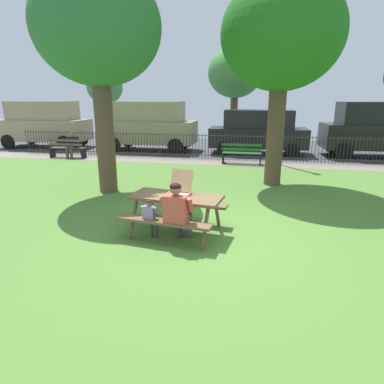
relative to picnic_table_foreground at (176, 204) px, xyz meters
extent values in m
cube|color=#538033|center=(0.57, 2.16, -0.61)|extent=(28.00, 12.41, 0.02)
cube|color=gray|center=(0.57, 7.66, -0.60)|extent=(28.00, 1.40, 0.01)
cube|color=#424247|center=(0.57, 12.23, -0.60)|extent=(28.00, 7.73, 0.01)
cube|color=brown|center=(0.00, 0.00, 0.14)|extent=(1.89, 1.01, 0.06)
cube|color=brown|center=(-0.09, -0.59, -0.16)|extent=(1.82, 0.53, 0.05)
cube|color=brown|center=(0.09, 0.59, -0.16)|extent=(1.82, 0.53, 0.05)
cylinder|color=brown|center=(-0.79, -0.31, -0.24)|extent=(0.13, 0.44, 0.74)
cylinder|color=brown|center=(-0.67, 0.51, -0.24)|extent=(0.13, 0.44, 0.74)
cylinder|color=brown|center=(0.67, -0.51, -0.24)|extent=(0.13, 0.44, 0.74)
cylinder|color=brown|center=(0.79, 0.31, -0.24)|extent=(0.13, 0.44, 0.74)
cube|color=tan|center=(0.04, -0.02, 0.18)|extent=(0.51, 0.51, 0.01)
cube|color=silver|center=(0.04, -0.02, 0.19)|extent=(0.47, 0.47, 0.00)
cube|color=tan|center=(0.01, -0.24, 0.21)|extent=(0.45, 0.07, 0.04)
cube|color=tan|center=(0.07, 0.19, 0.21)|extent=(0.45, 0.07, 0.04)
cube|color=tan|center=(-0.18, 0.00, 0.21)|extent=(0.07, 0.45, 0.04)
cube|color=tan|center=(0.26, -0.05, 0.21)|extent=(0.07, 0.45, 0.04)
cube|color=tan|center=(0.07, 0.21, 0.44)|extent=(0.47, 0.23, 0.43)
pyramid|color=#E6CA54|center=(-0.36, 0.02, 0.18)|extent=(0.28, 0.26, 0.01)
cube|color=tan|center=(-0.26, 0.10, 0.18)|extent=(0.12, 0.15, 0.02)
cylinder|color=#464646|center=(0.11, -0.20, -0.38)|extent=(0.12, 0.12, 0.44)
cylinder|color=#464646|center=(0.08, -0.40, -0.13)|extent=(0.21, 0.44, 0.15)
cylinder|color=#464646|center=(0.30, -0.23, -0.38)|extent=(0.12, 0.12, 0.44)
cylinder|color=#464646|center=(0.27, -0.43, -0.13)|extent=(0.21, 0.44, 0.15)
cube|color=#CC4C3F|center=(0.15, -0.63, 0.10)|extent=(0.45, 0.28, 0.52)
cylinder|color=#CC4C3F|center=(-0.10, -0.54, 0.21)|extent=(0.12, 0.22, 0.31)
cylinder|color=#CC4C3F|center=(0.41, -0.61, 0.21)|extent=(0.12, 0.22, 0.31)
sphere|color=#8C6647|center=(0.15, -0.61, 0.48)|extent=(0.21, 0.21, 0.21)
ellipsoid|color=black|center=(0.15, -0.62, 0.53)|extent=(0.21, 0.20, 0.12)
cylinder|color=#383838|center=(-0.41, -0.33, -0.38)|extent=(0.06, 0.06, 0.44)
cylinder|color=#383838|center=(-0.42, -0.44, -0.14)|extent=(0.11, 0.22, 0.08)
cylinder|color=#383838|center=(-0.31, -0.34, -0.38)|extent=(0.06, 0.06, 0.44)
cylinder|color=#383838|center=(-0.32, -0.45, -0.14)|extent=(0.11, 0.22, 0.08)
cube|color=#8C72A5|center=(-0.39, -0.55, -0.02)|extent=(0.23, 0.14, 0.27)
cylinder|color=#8C72A5|center=(-0.52, -0.51, 0.03)|extent=(0.06, 0.11, 0.16)
cylinder|color=#8C72A5|center=(-0.25, -0.54, 0.03)|extent=(0.06, 0.11, 0.16)
sphere|color=#8C6647|center=(-0.39, -0.54, 0.17)|extent=(0.11, 0.11, 0.11)
ellipsoid|color=black|center=(-0.39, -0.55, 0.20)|extent=(0.11, 0.10, 0.06)
cylinder|color=#2D2823|center=(0.57, 8.36, 0.44)|extent=(20.38, 0.03, 0.03)
cylinder|color=#2D2823|center=(0.57, 8.36, -0.43)|extent=(20.38, 0.03, 0.03)
cylinder|color=#2D2823|center=(-9.55, 8.36, -0.03)|extent=(0.02, 0.02, 1.13)
cylinder|color=#2D2823|center=(-9.41, 8.36, -0.03)|extent=(0.02, 0.02, 1.13)
cylinder|color=#2D2823|center=(-9.27, 8.36, -0.03)|extent=(0.02, 0.02, 1.13)
cylinder|color=#2D2823|center=(-9.13, 8.36, -0.03)|extent=(0.02, 0.02, 1.13)
cylinder|color=#2D2823|center=(-8.99, 8.36, -0.03)|extent=(0.02, 0.02, 1.13)
cylinder|color=#2D2823|center=(-8.85, 8.36, -0.03)|extent=(0.02, 0.02, 1.13)
cylinder|color=#2D2823|center=(-8.71, 8.36, -0.03)|extent=(0.02, 0.02, 1.13)
cylinder|color=#2D2823|center=(-8.57, 8.36, -0.03)|extent=(0.02, 0.02, 1.13)
cylinder|color=#2D2823|center=(-8.43, 8.36, -0.03)|extent=(0.02, 0.02, 1.13)
cylinder|color=#2D2823|center=(-8.29, 8.36, -0.03)|extent=(0.02, 0.02, 1.13)
cylinder|color=#2D2823|center=(-8.15, 8.36, -0.03)|extent=(0.02, 0.02, 1.13)
cylinder|color=#2D2823|center=(-8.01, 8.36, -0.03)|extent=(0.02, 0.02, 1.13)
cylinder|color=#2D2823|center=(-7.87, 8.36, -0.03)|extent=(0.02, 0.02, 1.13)
cylinder|color=#2D2823|center=(-7.73, 8.36, -0.03)|extent=(0.02, 0.02, 1.13)
cylinder|color=#2D2823|center=(-7.59, 8.36, -0.03)|extent=(0.02, 0.02, 1.13)
cylinder|color=#2D2823|center=(-7.44, 8.36, -0.03)|extent=(0.02, 0.02, 1.13)
cylinder|color=#2D2823|center=(-7.30, 8.36, -0.03)|extent=(0.02, 0.02, 1.13)
cylinder|color=#2D2823|center=(-7.16, 8.36, -0.03)|extent=(0.02, 0.02, 1.13)
cylinder|color=#2D2823|center=(-7.02, 8.36, -0.03)|extent=(0.02, 0.02, 1.13)
cylinder|color=#2D2823|center=(-6.88, 8.36, -0.03)|extent=(0.02, 0.02, 1.13)
cylinder|color=#2D2823|center=(-6.74, 8.36, -0.03)|extent=(0.02, 0.02, 1.13)
cylinder|color=#2D2823|center=(-6.60, 8.36, -0.03)|extent=(0.02, 0.02, 1.13)
cylinder|color=#2D2823|center=(-6.46, 8.36, -0.03)|extent=(0.02, 0.02, 1.13)
cylinder|color=#2D2823|center=(-6.32, 8.36, -0.03)|extent=(0.02, 0.02, 1.13)
cylinder|color=#2D2823|center=(-6.18, 8.36, -0.03)|extent=(0.02, 0.02, 1.13)
cylinder|color=#2D2823|center=(-6.04, 8.36, -0.03)|extent=(0.02, 0.02, 1.13)
cylinder|color=#2D2823|center=(-5.90, 8.36, -0.03)|extent=(0.02, 0.02, 1.13)
cylinder|color=#2D2823|center=(-5.76, 8.36, -0.03)|extent=(0.02, 0.02, 1.13)
cylinder|color=#2D2823|center=(-5.62, 8.36, -0.03)|extent=(0.02, 0.02, 1.13)
cylinder|color=#2D2823|center=(-5.48, 8.36, -0.03)|extent=(0.02, 0.02, 1.13)
cylinder|color=#2D2823|center=(-5.34, 8.36, -0.03)|extent=(0.02, 0.02, 1.13)
cylinder|color=#2D2823|center=(-5.20, 8.36, -0.03)|extent=(0.02, 0.02, 1.13)
cylinder|color=#2D2823|center=(-5.06, 8.36, -0.03)|extent=(0.02, 0.02, 1.13)
cylinder|color=#2D2823|center=(-4.91, 8.36, -0.03)|extent=(0.02, 0.02, 1.13)
cylinder|color=#2D2823|center=(-4.77, 8.36, -0.03)|extent=(0.02, 0.02, 1.13)
cylinder|color=#2D2823|center=(-4.63, 8.36, -0.03)|extent=(0.02, 0.02, 1.13)
cylinder|color=#2D2823|center=(-4.49, 8.36, -0.03)|extent=(0.02, 0.02, 1.13)
cylinder|color=#2D2823|center=(-4.35, 8.36, -0.03)|extent=(0.02, 0.02, 1.13)
cylinder|color=#2D2823|center=(-4.21, 8.36, -0.03)|extent=(0.02, 0.02, 1.13)
cylinder|color=#2D2823|center=(-4.07, 8.36, -0.03)|extent=(0.02, 0.02, 1.13)
cylinder|color=#2D2823|center=(-3.93, 8.36, -0.03)|extent=(0.02, 0.02, 1.13)
cylinder|color=#2D2823|center=(-3.79, 8.36, -0.03)|extent=(0.02, 0.02, 1.13)
cylinder|color=#2D2823|center=(-3.65, 8.36, -0.03)|extent=(0.02, 0.02, 1.13)
cylinder|color=#2D2823|center=(-3.51, 8.36, -0.03)|extent=(0.02, 0.02, 1.13)
cylinder|color=#2D2823|center=(-3.37, 8.36, -0.03)|extent=(0.02, 0.02, 1.13)
cylinder|color=#2D2823|center=(-3.23, 8.36, -0.03)|extent=(0.02, 0.02, 1.13)
cylinder|color=#2D2823|center=(-3.09, 8.36, -0.03)|extent=(0.02, 0.02, 1.13)
cylinder|color=#2D2823|center=(-2.95, 8.36, -0.03)|extent=(0.02, 0.02, 1.13)
cylinder|color=#2D2823|center=(-2.81, 8.36, -0.03)|extent=(0.02, 0.02, 1.13)
cylinder|color=#2D2823|center=(-2.67, 8.36, -0.03)|extent=(0.02, 0.02, 1.13)
cylinder|color=#2D2823|center=(-2.52, 8.36, -0.03)|extent=(0.02, 0.02, 1.13)
cylinder|color=#2D2823|center=(-2.38, 8.36, -0.03)|extent=(0.02, 0.02, 1.13)
cylinder|color=#2D2823|center=(-2.24, 8.36, -0.03)|extent=(0.02, 0.02, 1.13)
cylinder|color=#2D2823|center=(-2.10, 8.36, -0.03)|extent=(0.02, 0.02, 1.13)
cylinder|color=#2D2823|center=(-1.96, 8.36, -0.03)|extent=(0.02, 0.02, 1.13)
cylinder|color=#2D2823|center=(-1.82, 8.36, -0.03)|extent=(0.02, 0.02, 1.13)
cylinder|color=#2D2823|center=(-1.68, 8.36, -0.03)|extent=(0.02, 0.02, 1.13)
cylinder|color=#2D2823|center=(-1.54, 8.36, -0.03)|extent=(0.02, 0.02, 1.13)
cylinder|color=#2D2823|center=(-1.40, 8.36, -0.03)|extent=(0.02, 0.02, 1.13)
cylinder|color=#2D2823|center=(-1.26, 8.36, -0.03)|extent=(0.02, 0.02, 1.13)
cylinder|color=#2D2823|center=(-1.12, 8.36, -0.03)|extent=(0.02, 0.02, 1.13)
cylinder|color=#2D2823|center=(-0.98, 8.36, -0.03)|extent=(0.02, 0.02, 1.13)
cylinder|color=#2D2823|center=(-0.84, 8.36, -0.03)|extent=(0.02, 0.02, 1.13)
cylinder|color=#2D2823|center=(-0.70, 8.36, -0.03)|extent=(0.02, 0.02, 1.13)
cylinder|color=#2D2823|center=(-0.56, 8.36, -0.03)|extent=(0.02, 0.02, 1.13)
cylinder|color=#2D2823|center=(-0.42, 8.36, -0.03)|extent=(0.02, 0.02, 1.13)
cylinder|color=#2D2823|center=(-0.28, 8.36, -0.03)|extent=(0.02, 0.02, 1.13)
cylinder|color=#2D2823|center=(-0.14, 8.36, -0.03)|extent=(0.02, 0.02, 1.13)
cylinder|color=#2D2823|center=(0.01, 8.36, -0.03)|extent=(0.02, 0.02, 1.13)
cylinder|color=#2D2823|center=(0.15, 8.36, -0.03)|extent=(0.02, 0.02, 1.13)
cylinder|color=#2D2823|center=(0.29, 8.36, -0.03)|extent=(0.02, 0.02, 1.13)
cylinder|color=#2D2823|center=(0.43, 8.36, -0.03)|extent=(0.02, 0.02, 1.13)
cylinder|color=#2D2823|center=(0.57, 8.36, -0.03)|extent=(0.02, 0.02, 1.13)
cylinder|color=#2D2823|center=(0.71, 8.36, -0.03)|extent=(0.02, 0.02, 1.13)
cylinder|color=#2D2823|center=(0.85, 8.36, -0.03)|extent=(0.02, 0.02, 1.13)
cylinder|color=#2D2823|center=(0.99, 8.36, -0.03)|extent=(0.02, 0.02, 1.13)
cylinder|color=#2D2823|center=(1.13, 8.36, -0.03)|extent=(0.02, 0.02, 1.13)
cylinder|color=#2D2823|center=(1.27, 8.36, -0.03)|extent=(0.02, 0.02, 1.13)
cylinder|color=#2D2823|center=(1.41, 8.36, -0.03)|extent=(0.02, 0.02, 1.13)
cylinder|color=#2D2823|center=(1.55, 8.36, -0.03)|extent=(0.02, 0.02, 1.13)
cylinder|color=#2D2823|center=(1.69, 8.36, -0.03)|extent=(0.02, 0.02, 1.13)
cylinder|color=#2D2823|center=(1.83, 8.36, -0.03)|extent=(0.02, 0.02, 1.13)
cylinder|color=#2D2823|center=(1.97, 8.36, -0.03)|extent=(0.02, 0.02, 1.13)
cylinder|color=#2D2823|center=(2.11, 8.36, -0.03)|extent=(0.02, 0.02, 1.13)
cylinder|color=#2D2823|center=(2.25, 8.36, -0.03)|extent=(0.02, 0.02, 1.13)
cylinder|color=#2D2823|center=(2.39, 8.36, -0.03)|extent=(0.02, 0.02, 1.13)
cylinder|color=#2D2823|center=(2.54, 8.36, -0.03)|extent=(0.02, 0.02, 1.13)
cylinder|color=#2D2823|center=(2.68, 8.36, -0.03)|extent=(0.02, 0.02, 1.13)
cylinder|color=#2D2823|center=(2.82, 8.36, -0.03)|extent=(0.02, 0.02, 1.13)
cylinder|color=#2D2823|center=(2.96, 8.36, -0.03)|extent=(0.02, 0.02, 1.13)
cylinder|color=#2D2823|center=(3.10, 8.36, -0.03)|extent=(0.02, 0.02, 1.13)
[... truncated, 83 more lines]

